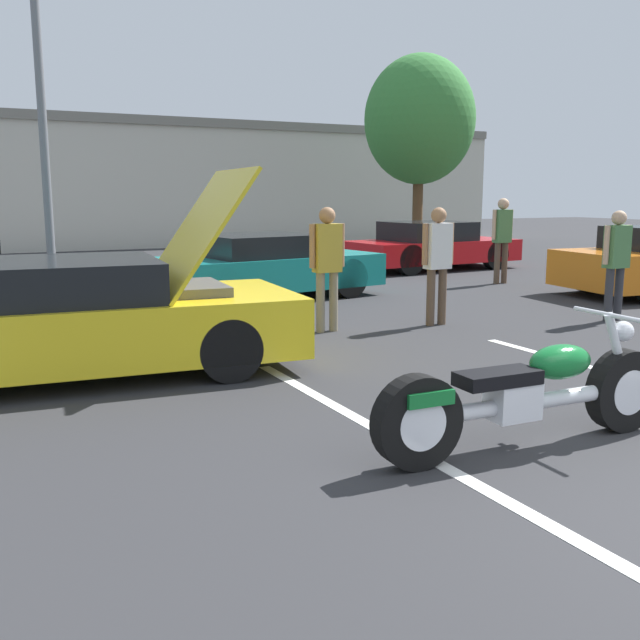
# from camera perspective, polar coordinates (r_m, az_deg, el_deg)

# --- Properties ---
(parking_stripe_middle) EXTENTS (0.12, 5.27, 0.01)m
(parking_stripe_middle) POSITION_cam_1_polar(r_m,az_deg,el_deg) (5.50, 6.25, -9.59)
(parking_stripe_middle) COLOR white
(parking_stripe_middle) RESTS_ON ground
(far_building) EXTENTS (32.00, 4.20, 4.40)m
(far_building) POSITION_cam_1_polar(r_m,az_deg,el_deg) (26.60, -18.37, 10.64)
(far_building) COLOR beige
(far_building) RESTS_ON ground
(light_pole) EXTENTS (1.21, 0.28, 8.47)m
(light_pole) POSITION_cam_1_polar(r_m,az_deg,el_deg) (16.57, -21.36, 19.06)
(light_pole) COLOR slate
(light_pole) RESTS_ON ground
(tree_background) EXTENTS (3.37, 3.37, 6.01)m
(tree_background) POSITION_cam_1_polar(r_m,az_deg,el_deg) (22.74, 7.97, 15.54)
(tree_background) COLOR brown
(tree_background) RESTS_ON ground
(motorcycle) EXTENTS (2.56, 0.70, 0.96)m
(motorcycle) POSITION_cam_1_polar(r_m,az_deg,el_deg) (5.44, 16.27, -5.83)
(motorcycle) COLOR black
(motorcycle) RESTS_ON ground
(show_car_hood_open) EXTENTS (4.70, 2.30, 2.11)m
(show_car_hood_open) POSITION_cam_1_polar(r_m,az_deg,el_deg) (7.69, -19.02, 0.14)
(show_car_hood_open) COLOR yellow
(show_car_hood_open) RESTS_ON ground
(parked_car_mid_right_row) EXTENTS (4.36, 2.09, 1.17)m
(parked_car_mid_right_row) POSITION_cam_1_polar(r_m,az_deg,el_deg) (17.86, 8.89, 5.85)
(parked_car_mid_right_row) COLOR red
(parked_car_mid_right_row) RESTS_ON ground
(parked_car_mid_left_row) EXTENTS (4.31, 2.38, 1.14)m
(parked_car_mid_left_row) POSITION_cam_1_polar(r_m,az_deg,el_deg) (12.74, -4.58, 4.25)
(parked_car_mid_left_row) COLOR teal
(parked_car_mid_left_row) RESTS_ON ground
(spectator_near_motorcycle) EXTENTS (0.52, 0.21, 1.61)m
(spectator_near_motorcycle) POSITION_cam_1_polar(r_m,az_deg,el_deg) (11.26, 22.63, 4.73)
(spectator_near_motorcycle) COLOR #333338
(spectator_near_motorcycle) RESTS_ON ground
(spectator_by_show_car) EXTENTS (0.52, 0.22, 1.67)m
(spectator_by_show_car) POSITION_cam_1_polar(r_m,az_deg,el_deg) (9.55, 0.57, 4.95)
(spectator_by_show_car) COLOR gray
(spectator_by_show_car) RESTS_ON ground
(spectator_midground) EXTENTS (0.52, 0.22, 1.66)m
(spectator_midground) POSITION_cam_1_polar(r_m,az_deg,el_deg) (10.18, 9.39, 5.08)
(spectator_midground) COLOR brown
(spectator_midground) RESTS_ON ground
(spectator_far_lot) EXTENTS (0.52, 0.23, 1.76)m
(spectator_far_lot) POSITION_cam_1_polar(r_m,az_deg,el_deg) (15.25, 14.37, 6.77)
(spectator_far_lot) COLOR brown
(spectator_far_lot) RESTS_ON ground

